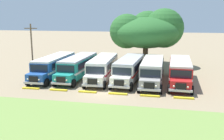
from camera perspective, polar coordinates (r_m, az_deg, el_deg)
ground_plane at (r=28.53m, az=-1.85°, el=-4.88°), size 220.00×220.00×0.00m
foreground_grass_strip at (r=20.88m, az=-7.63°, el=-11.34°), size 80.00×9.37×0.01m
parked_bus_slot_0 at (r=36.04m, az=-12.56°, el=0.94°), size 2.77×10.85×2.82m
parked_bus_slot_1 at (r=35.20m, az=-7.42°, el=0.87°), size 2.74×10.85×2.82m
parked_bus_slot_2 at (r=34.16m, az=-2.05°, el=0.63°), size 3.11×10.90×2.82m
parked_bus_slot_3 at (r=33.53m, az=3.78°, el=0.41°), size 3.08×10.89×2.82m
parked_bus_slot_4 at (r=32.81m, az=8.83°, el=0.04°), size 2.75×10.85×2.82m
parked_bus_slot_5 at (r=33.16m, az=14.68°, el=-0.08°), size 2.87×10.86×2.82m
curb_wheelstop_0 at (r=31.17m, az=-17.32°, el=-3.83°), size 2.00×0.36×0.15m
curb_wheelstop_1 at (r=29.68m, az=-11.62°, el=-4.31°), size 2.00×0.36×0.15m
curb_wheelstop_2 at (r=28.51m, az=-5.39°, el=-4.78°), size 2.00×0.36×0.15m
curb_wheelstop_3 at (r=27.71m, az=1.30°, el=-5.22°), size 2.00×0.36×0.15m
curb_wheelstop_4 at (r=27.30m, az=8.30°, el=-5.60°), size 2.00×0.36×0.15m
curb_wheelstop_5 at (r=27.30m, az=15.41°, el=-5.91°), size 2.00×0.36×0.15m
broad_shade_tree at (r=43.41m, az=7.78°, el=8.49°), size 11.71×11.74×9.40m
utility_pole at (r=36.52m, az=-17.11°, el=4.42°), size 1.80×0.20×7.16m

